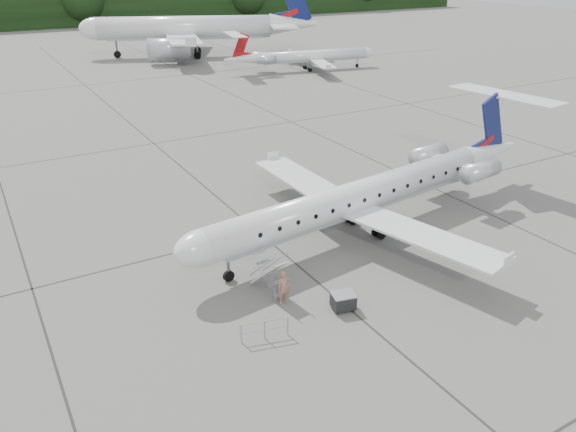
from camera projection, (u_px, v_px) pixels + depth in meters
ground at (391, 263)px, 32.38m from camera, size 320.00×320.00×0.00m
treeline at (38, 11)px, 132.66m from camera, size 260.00×4.00×8.00m
main_regional_jet at (356, 183)px, 34.23m from camera, size 29.89×23.21×7.07m
airstair at (269, 273)px, 29.19m from camera, size 1.14×2.42×2.22m
passenger at (284, 287)px, 28.32m from camera, size 0.71×0.51×1.83m
safety_railing at (265, 330)px, 25.79m from camera, size 2.15×0.62×1.00m
baggage_cart at (343, 301)px, 27.98m from camera, size 1.29×1.13×0.96m
bg_narrowbody at (184, 16)px, 95.17m from camera, size 44.82×39.10×13.43m
bg_regional_right at (313, 50)px, 85.27m from camera, size 25.30×20.31×5.93m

